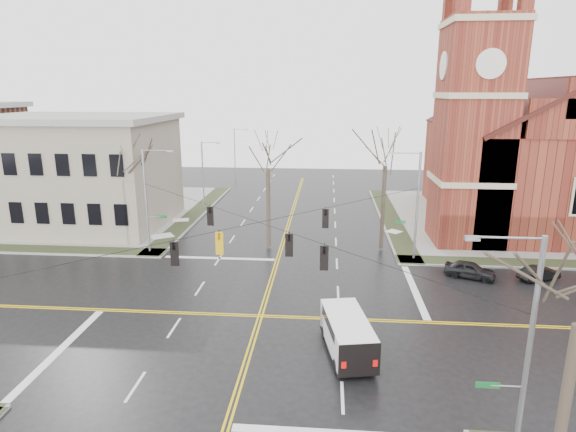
# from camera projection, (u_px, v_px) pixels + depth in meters

# --- Properties ---
(ground) EXTENTS (120.00, 120.00, 0.00)m
(ground) POSITION_uv_depth(u_px,v_px,m) (260.00, 316.00, 30.63)
(ground) COLOR black
(ground) RESTS_ON ground
(sidewalks) EXTENTS (80.00, 80.00, 0.17)m
(sidewalks) POSITION_uv_depth(u_px,v_px,m) (260.00, 315.00, 30.61)
(sidewalks) COLOR gray
(sidewalks) RESTS_ON ground
(road_markings) EXTENTS (100.00, 100.00, 0.01)m
(road_markings) POSITION_uv_depth(u_px,v_px,m) (260.00, 316.00, 30.63)
(road_markings) COLOR gold
(road_markings) RESTS_ON ground
(church) EXTENTS (24.28, 27.48, 27.50)m
(church) POSITION_uv_depth(u_px,v_px,m) (526.00, 144.00, 50.39)
(church) COLOR maroon
(church) RESTS_ON ground
(civic_building_a) EXTENTS (18.00, 14.00, 11.00)m
(civic_building_a) POSITION_uv_depth(u_px,v_px,m) (78.00, 173.00, 50.30)
(civic_building_a) COLOR gray
(civic_building_a) RESTS_ON ground
(signal_pole_ne) EXTENTS (2.75, 0.22, 9.00)m
(signal_pole_ne) POSITION_uv_depth(u_px,v_px,m) (415.00, 203.00, 39.55)
(signal_pole_ne) COLOR gray
(signal_pole_ne) RESTS_ON ground
(signal_pole_nw) EXTENTS (2.75, 0.22, 9.00)m
(signal_pole_nw) POSITION_uv_depth(u_px,v_px,m) (148.00, 198.00, 41.38)
(signal_pole_nw) COLOR gray
(signal_pole_nw) RESTS_ON ground
(signal_pole_se) EXTENTS (2.75, 0.22, 9.00)m
(signal_pole_se) POSITION_uv_depth(u_px,v_px,m) (524.00, 347.00, 17.38)
(signal_pole_se) COLOR gray
(signal_pole_se) RESTS_ON ground
(span_wires) EXTENTS (23.02, 23.02, 0.03)m
(span_wires) POSITION_uv_depth(u_px,v_px,m) (259.00, 222.00, 29.06)
(span_wires) COLOR black
(span_wires) RESTS_ON ground
(traffic_signals) EXTENTS (8.21, 8.26, 1.30)m
(traffic_signals) POSITION_uv_depth(u_px,v_px,m) (258.00, 237.00, 28.61)
(traffic_signals) COLOR black
(traffic_signals) RESTS_ON ground
(streetlight_north_a) EXTENTS (2.30, 0.20, 8.00)m
(streetlight_north_a) POSITION_uv_depth(u_px,v_px,m) (204.00, 172.00, 57.35)
(streetlight_north_a) COLOR gray
(streetlight_north_a) RESTS_ON ground
(streetlight_north_b) EXTENTS (2.30, 0.20, 8.00)m
(streetlight_north_b) POSITION_uv_depth(u_px,v_px,m) (236.00, 152.00, 76.63)
(streetlight_north_b) COLOR gray
(streetlight_north_b) RESTS_ON ground
(cargo_van) EXTENTS (3.07, 5.70, 2.06)m
(cargo_van) POSITION_uv_depth(u_px,v_px,m) (346.00, 331.00, 26.19)
(cargo_van) COLOR white
(cargo_van) RESTS_ON ground
(parked_car_a) EXTENTS (4.02, 2.85, 1.27)m
(parked_car_a) POSITION_uv_depth(u_px,v_px,m) (470.00, 270.00, 36.78)
(parked_car_a) COLOR black
(parked_car_a) RESTS_ON ground
(parked_car_b) EXTENTS (3.45, 2.36, 1.08)m
(parked_car_b) POSITION_uv_depth(u_px,v_px,m) (539.00, 273.00, 36.31)
(parked_car_b) COLOR black
(parked_car_b) RESTS_ON ground
(tree_nw_far) EXTENTS (4.00, 4.00, 10.11)m
(tree_nw_far) POSITION_uv_depth(u_px,v_px,m) (131.00, 166.00, 43.06)
(tree_nw_far) COLOR #3A3025
(tree_nw_far) RESTS_ON ground
(tree_nw_near) EXTENTS (4.00, 4.00, 10.63)m
(tree_nw_near) POSITION_uv_depth(u_px,v_px,m) (268.00, 164.00, 41.95)
(tree_nw_near) COLOR #3A3025
(tree_nw_near) RESTS_ON ground
(tree_ne) EXTENTS (4.00, 4.00, 11.15)m
(tree_ne) POSITION_uv_depth(u_px,v_px,m) (385.00, 161.00, 41.29)
(tree_ne) COLOR #3A3025
(tree_ne) RESTS_ON ground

